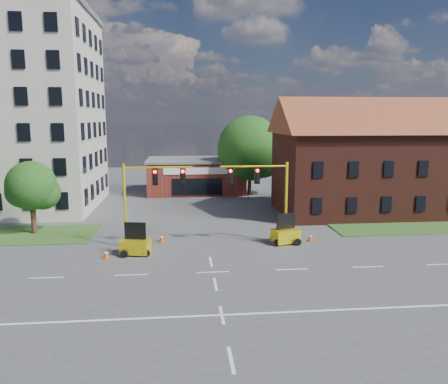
# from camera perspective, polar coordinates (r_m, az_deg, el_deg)

# --- Properties ---
(ground) EXTENTS (120.00, 120.00, 0.00)m
(ground) POSITION_cam_1_polar(r_m,az_deg,el_deg) (27.50, -1.46, -10.42)
(ground) COLOR #464649
(ground) RESTS_ON ground
(grass_verge_ne) EXTENTS (14.00, 4.00, 0.08)m
(grass_verge_ne) POSITION_cam_1_polar(r_m,az_deg,el_deg) (41.11, 23.51, -4.38)
(grass_verge_ne) COLOR #2C511E
(grass_verge_ne) RESTS_ON ground
(lane_markings) EXTENTS (60.00, 36.00, 0.01)m
(lane_markings) POSITION_cam_1_polar(r_m,az_deg,el_deg) (24.71, -0.95, -12.78)
(lane_markings) COLOR white
(lane_markings) RESTS_ON ground
(office_block) EXTENTS (18.40, 15.40, 20.60)m
(office_block) POSITION_cam_1_polar(r_m,az_deg,el_deg) (51.03, -26.85, 9.61)
(office_block) COLOR #BBB6A4
(office_block) RESTS_ON ground
(brick_shop) EXTENTS (12.40, 8.40, 4.30)m
(brick_shop) POSITION_cam_1_polar(r_m,az_deg,el_deg) (56.25, -3.68, 2.20)
(brick_shop) COLOR maroon
(brick_shop) RESTS_ON ground
(townhouse_row) EXTENTS (21.00, 11.00, 11.50)m
(townhouse_row) POSITION_cam_1_polar(r_m,az_deg,el_deg) (46.37, 19.82, 4.74)
(townhouse_row) COLOR #522218
(townhouse_row) RESTS_ON ground
(tree_large) EXTENTS (8.33, 7.93, 9.75)m
(tree_large) POSITION_cam_1_polar(r_m,az_deg,el_deg) (53.70, 3.81, 5.47)
(tree_large) COLOR #3C2616
(tree_large) RESTS_ON ground
(tree_nw_front) EXTENTS (4.20, 4.00, 6.03)m
(tree_nw_front) POSITION_cam_1_polar(r_m,az_deg,el_deg) (38.67, -23.55, 0.53)
(tree_nw_front) COLOR #3C2616
(tree_nw_front) RESTS_ON ground
(signal_mast_west) EXTENTS (5.30, 0.60, 6.20)m
(signal_mast_west) POSITION_cam_1_polar(r_m,az_deg,el_deg) (32.34, -9.99, -0.32)
(signal_mast_west) COLOR gray
(signal_mast_west) RESTS_ON ground
(signal_mast_east) EXTENTS (5.30, 0.60, 6.20)m
(signal_mast_east) POSITION_cam_1_polar(r_m,az_deg,el_deg) (32.83, 5.35, -0.07)
(signal_mast_east) COLOR gray
(signal_mast_east) RESTS_ON ground
(trailer_west) EXTENTS (2.15, 1.64, 2.20)m
(trailer_west) POSITION_cam_1_polar(r_m,az_deg,el_deg) (31.28, -11.46, -6.79)
(trailer_west) COLOR yellow
(trailer_west) RESTS_ON ground
(trailer_east) EXTENTS (2.25, 1.81, 2.23)m
(trailer_east) POSITION_cam_1_polar(r_m,az_deg,el_deg) (33.64, 8.04, -5.51)
(trailer_east) COLOR yellow
(trailer_east) RESTS_ON ground
(cone_a) EXTENTS (0.40, 0.40, 0.70)m
(cone_a) POSITION_cam_1_polar(r_m,az_deg,el_deg) (30.93, -15.16, -7.80)
(cone_a) COLOR #D94F0B
(cone_a) RESTS_ON ground
(cone_b) EXTENTS (0.40, 0.40, 0.70)m
(cone_b) POSITION_cam_1_polar(r_m,az_deg,el_deg) (34.07, -8.18, -5.94)
(cone_b) COLOR #D94F0B
(cone_b) RESTS_ON ground
(cone_c) EXTENTS (0.40, 0.40, 0.70)m
(cone_c) POSITION_cam_1_polar(r_m,az_deg,el_deg) (33.27, 6.65, -6.28)
(cone_c) COLOR #D94F0B
(cone_c) RESTS_ON ground
(cone_d) EXTENTS (0.40, 0.40, 0.70)m
(cone_d) POSITION_cam_1_polar(r_m,az_deg,el_deg) (34.55, 11.21, -5.81)
(cone_d) COLOR #D94F0B
(cone_d) RESTS_ON ground
(pickup_white) EXTENTS (5.76, 3.05, 1.54)m
(pickup_white) POSITION_cam_1_polar(r_m,az_deg,el_deg) (43.81, 14.88, -2.09)
(pickup_white) COLOR silver
(pickup_white) RESTS_ON ground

